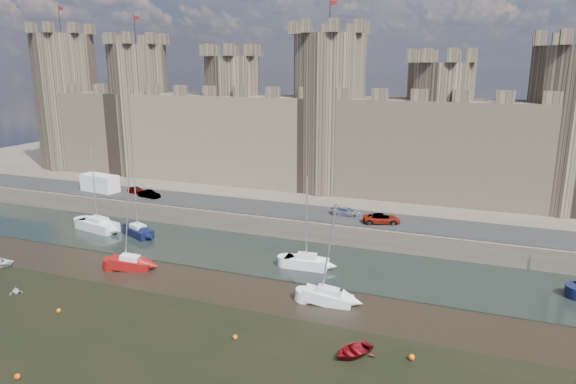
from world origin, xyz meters
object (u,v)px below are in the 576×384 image
at_px(car_2, 347,212).
at_px(sailboat_1, 138,231).
at_px(van, 100,183).
at_px(sailboat_2, 306,261).
at_px(car_0, 136,190).
at_px(car_1, 149,194).
at_px(sailboat_0, 98,225).
at_px(sailboat_4, 130,263).
at_px(sailboat_5, 328,296).
at_px(car_3, 382,219).

bearing_deg(car_2, sailboat_1, 113.42).
height_order(van, sailboat_2, sailboat_2).
xyz_separation_m(van, sailboat_2, (37.05, -11.53, -3.01)).
relative_size(car_0, sailboat_1, 0.34).
bearing_deg(car_2, sailboat_2, 175.89).
relative_size(car_1, car_2, 0.93).
bearing_deg(sailboat_0, sailboat_4, -25.80).
bearing_deg(sailboat_4, van, 119.92).
xyz_separation_m(sailboat_0, sailboat_1, (6.33, 0.04, -0.08)).
bearing_deg(sailboat_0, van, 139.22).
bearing_deg(car_0, sailboat_5, -102.81).
relative_size(car_3, sailboat_5, 0.47).
relative_size(car_0, van, 0.55).
bearing_deg(car_3, van, 70.25).
xyz_separation_m(sailboat_2, sailboat_4, (-17.38, -6.98, -0.06)).
relative_size(car_2, van, 0.62).
bearing_deg(car_1, sailboat_5, -109.47).
distance_m(car_1, car_3, 33.69).
bearing_deg(sailboat_5, sailboat_4, 175.01).
distance_m(sailboat_4, sailboat_5, 21.93).
bearing_deg(van, car_3, 7.53).
bearing_deg(van, sailboat_5, -15.71).
height_order(car_2, sailboat_4, sailboat_4).
xyz_separation_m(sailboat_4, sailboat_5, (21.93, -0.12, -0.04)).
bearing_deg(sailboat_1, sailboat_5, 5.61).
height_order(car_2, sailboat_0, sailboat_0).
bearing_deg(sailboat_1, van, 170.11).
xyz_separation_m(car_3, van, (-42.90, 0.67, 0.69)).
bearing_deg(car_2, car_1, 93.70).
bearing_deg(car_3, sailboat_4, 108.68).
bearing_deg(car_2, car_0, 90.95).
bearing_deg(sailboat_4, sailboat_1, 106.23).
xyz_separation_m(car_2, sailboat_2, (-1.05, -12.57, -2.24)).
bearing_deg(sailboat_2, sailboat_4, -162.06).
height_order(car_0, sailboat_1, sailboat_1).
xyz_separation_m(van, sailboat_1, (13.63, -9.22, -3.04)).
bearing_deg(van, sailboat_2, -8.87).
xyz_separation_m(sailboat_2, sailboat_5, (4.54, -7.10, -0.10)).
distance_m(car_0, car_2, 32.16).
bearing_deg(sailboat_4, car_3, 20.73).
height_order(car_3, sailboat_2, sailboat_2).
height_order(car_3, van, van).
height_order(car_1, sailboat_2, sailboat_2).
bearing_deg(sailboat_0, car_0, 108.62).
distance_m(car_2, car_3, 5.09).
bearing_deg(car_2, van, 92.23).
bearing_deg(sailboat_4, sailboat_2, 5.08).
distance_m(car_1, sailboat_1, 10.05).
height_order(sailboat_1, sailboat_2, sailboat_2).
distance_m(car_1, car_2, 28.94).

